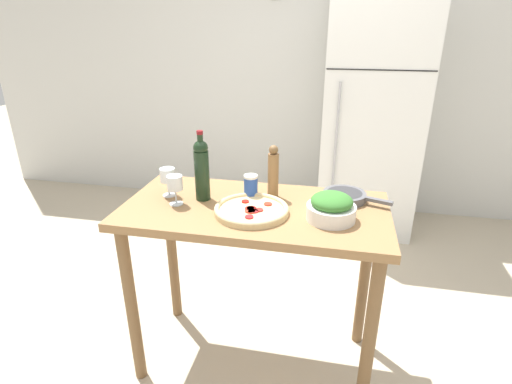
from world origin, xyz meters
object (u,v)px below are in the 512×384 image
Objects in this scene: wine_bottle at (202,169)px; pepper_mill at (273,172)px; refrigerator at (371,119)px; homemade_pizza at (252,210)px; wine_glass_near at (175,184)px; cast_iron_skillet at (345,196)px; salad_bowl at (331,207)px; wine_glass_far at (168,177)px; salt_canister at (251,187)px.

wine_bottle reaches higher than pepper_mill.
refrigerator is 5.77× the size of homemade_pizza.
pepper_mill reaches higher than wine_glass_near.
salad_bowl is at bearing -104.70° from cast_iron_skillet.
cast_iron_skillet is (0.06, 0.22, -0.03)m from salad_bowl.
pepper_mill is (0.32, 0.10, -0.03)m from wine_bottle.
homemade_pizza is (0.43, -0.11, -0.08)m from wine_glass_far.
wine_glass_near is (-0.96, -1.79, 0.04)m from refrigerator.
wine_glass_far is (-1.03, -1.70, 0.04)m from refrigerator.
salt_canister is (-0.04, 0.16, 0.04)m from homemade_pizza.
salad_bowl is (-0.26, -1.80, 0.00)m from refrigerator.
refrigerator is at bearing 82.67° from cast_iron_skillet.
wine_bottle is 0.61m from salad_bowl.
cast_iron_skillet is (0.83, 0.12, -0.08)m from wine_glass_far.
wine_glass_far is 0.50m from pepper_mill.
cast_iron_skillet is at bearing 10.78° from wine_bottle.
salt_canister is at bearing 23.78° from wine_glass_near.
refrigerator is at bearing 58.66° from wine_glass_far.
refrigerator reaches higher than homemade_pizza.
cast_iron_skillet is (0.66, 0.13, -0.13)m from wine_bottle.
salt_canister is (0.22, 0.06, -0.09)m from wine_bottle.
pepper_mill is (0.42, 0.18, 0.03)m from wine_glass_near.
cast_iron_skillet reaches higher than homemade_pizza.
salad_bowl is 0.23m from cast_iron_skillet.
wine_bottle is 0.33m from pepper_mill.
refrigerator is 1.91m from wine_bottle.
homemade_pizza is 1.04× the size of cast_iron_skillet.
wine_glass_far is at bearing 178.28° from wine_bottle.
refrigerator is 1.70m from pepper_mill.
refrigerator is 9.10× the size of salad_bowl.
pepper_mill is 0.78× the size of homemade_pizza.
wine_glass_near reaches higher than homemade_pizza.
wine_glass_far is at bearing 172.68° from salad_bowl.
salt_canister is (-0.64, -1.64, 0.00)m from refrigerator.
pepper_mill is at bearing 21.11° from salt_canister.
pepper_mill reaches higher than homemade_pizza.
wine_glass_far is 0.67× the size of salad_bowl.
wine_glass_far is 0.45m from homemade_pizza.
wine_glass_far is 0.44× the size of cast_iron_skillet.
wine_glass_near is 0.42× the size of homemade_pizza.
wine_glass_far reaches higher than homemade_pizza.
cast_iron_skillet is (0.40, 0.23, 0.00)m from homemade_pizza.
wine_bottle reaches higher than wine_glass_far.
wine_bottle reaches higher than homemade_pizza.
cast_iron_skillet is (0.34, 0.03, -0.10)m from pepper_mill.
pepper_mill is 0.81× the size of cast_iron_skillet.
refrigerator is 1.77m from salt_canister.
refrigerator reaches higher than cast_iron_skillet.
homemade_pizza is (0.26, -0.10, -0.14)m from wine_bottle.
refrigerator reaches higher than salt_canister.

